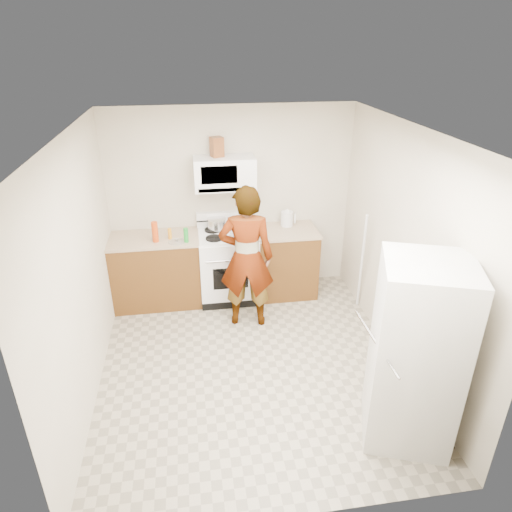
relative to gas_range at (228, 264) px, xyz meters
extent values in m
plane|color=gray|center=(0.10, -1.48, -0.49)|extent=(3.60, 3.60, 0.00)
cube|color=beige|center=(0.10, 0.31, 0.76)|extent=(3.20, 0.02, 2.50)
cube|color=beige|center=(1.69, -1.48, 0.76)|extent=(0.02, 3.60, 2.50)
cube|color=#5A3115|center=(-0.94, 0.01, -0.04)|extent=(1.12, 0.62, 0.90)
cube|color=tan|center=(-0.94, 0.01, 0.43)|extent=(1.14, 0.64, 0.03)
cube|color=#5A3115|center=(0.78, 0.01, -0.04)|extent=(0.80, 0.62, 0.90)
cube|color=tan|center=(0.78, 0.01, 0.43)|extent=(0.82, 0.64, 0.03)
cube|color=white|center=(0.00, -0.01, -0.04)|extent=(0.76, 0.65, 0.90)
cube|color=white|center=(0.00, -0.01, 0.43)|extent=(0.76, 0.62, 0.03)
cube|color=white|center=(0.00, 0.28, 0.54)|extent=(0.76, 0.08, 0.20)
cube|color=white|center=(0.00, 0.13, 1.21)|extent=(0.76, 0.38, 0.40)
imported|color=tan|center=(0.16, -0.65, 0.40)|extent=(0.70, 0.52, 1.77)
cube|color=silver|center=(1.33, -2.60, 0.36)|extent=(0.89, 0.89, 1.70)
cylinder|color=silver|center=(0.82, 0.15, 0.55)|extent=(0.20, 0.20, 0.20)
cube|color=brown|center=(-0.08, 0.16, 1.53)|extent=(0.18, 0.18, 0.24)
cylinder|color=silver|center=(-0.12, 0.15, 0.53)|extent=(0.25, 0.25, 0.13)
cube|color=white|center=(0.15, -0.11, 0.47)|extent=(0.28, 0.22, 0.05)
cylinder|color=#C23E0E|center=(-0.90, -0.12, 0.58)|extent=(0.08, 0.08, 0.26)
cylinder|color=orange|center=(-0.73, -0.07, 0.52)|extent=(0.05, 0.05, 0.14)
cylinder|color=#188928|center=(-0.53, -0.20, 0.54)|extent=(0.07, 0.07, 0.18)
cylinder|color=white|center=(-0.65, -0.18, 0.45)|extent=(0.25, 0.25, 0.01)
cylinder|color=silver|center=(1.61, -0.62, 0.21)|extent=(0.15, 0.29, 1.38)
camera|label=1|loc=(-0.45, -5.43, 2.76)|focal=32.00mm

